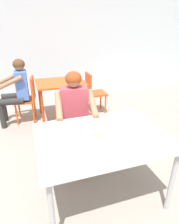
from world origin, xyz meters
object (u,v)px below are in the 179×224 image
at_px(diner_foreground, 75,111).
at_px(thali_tray, 103,135).
at_px(chair_foreground, 74,121).
at_px(chair_red_right, 93,90).
at_px(table_background_red, 60,86).
at_px(patron_background, 17,86).
at_px(chair_red_left, 28,96).
at_px(table_foreground, 102,141).

bearing_deg(diner_foreground, thali_tray, -81.76).
distance_m(chair_foreground, chair_red_right, 1.38).
bearing_deg(table_background_red, patron_background, 179.82).
xyz_separation_m(table_background_red, chair_red_left, (-0.61, 0.03, -0.15)).
xyz_separation_m(thali_tray, patron_background, (-0.83, 2.12, -0.04)).
height_order(table_foreground, chair_red_right, chair_red_right).
relative_size(chair_foreground, chair_red_left, 0.93).
distance_m(chair_red_right, patron_background, 1.47).
xyz_separation_m(diner_foreground, chair_red_left, (-0.56, 1.45, -0.22)).
bearing_deg(patron_background, chair_foreground, -57.92).
xyz_separation_m(table_foreground, chair_red_left, (-0.64, 2.14, -0.18)).
xyz_separation_m(thali_tray, chair_red_right, (0.62, 2.09, -0.25)).
xyz_separation_m(thali_tray, chair_red_left, (-0.66, 2.14, -0.26)).
height_order(chair_red_left, patron_background, patron_background).
bearing_deg(chair_red_right, chair_foreground, -120.70).
height_order(table_foreground, thali_tray, thali_tray).
bearing_deg(patron_background, table_background_red, -0.18).
relative_size(diner_foreground, table_background_red, 1.33).
bearing_deg(chair_foreground, thali_tray, -85.03).
xyz_separation_m(chair_foreground, diner_foreground, (-0.02, -0.22, 0.25)).
height_order(thali_tray, chair_red_left, chair_red_left).
height_order(table_foreground, chair_red_left, chair_red_left).
distance_m(chair_red_left, chair_red_right, 1.28).
distance_m(diner_foreground, chair_red_left, 1.57).
xyz_separation_m(chair_red_left, patron_background, (-0.18, -0.03, 0.22)).
bearing_deg(thali_tray, chair_red_left, 107.01).
relative_size(thali_tray, patron_background, 0.27).
height_order(chair_foreground, chair_red_left, chair_red_left).
distance_m(diner_foreground, table_background_red, 1.42).
bearing_deg(thali_tray, patron_background, 111.51).
relative_size(diner_foreground, patron_background, 1.01).
xyz_separation_m(thali_tray, chair_foreground, (-0.08, 0.91, -0.28)).
relative_size(chair_foreground, table_background_red, 0.88).
bearing_deg(chair_foreground, table_background_red, 88.22).
distance_m(table_foreground, chair_foreground, 0.93).
height_order(diner_foreground, chair_red_right, diner_foreground).
bearing_deg(chair_red_left, chair_red_right, -2.23).
bearing_deg(table_foreground, chair_red_left, 106.79).
xyz_separation_m(table_foreground, chair_red_right, (0.63, 2.09, -0.17)).
xyz_separation_m(table_foreground, diner_foreground, (-0.09, 0.69, 0.04)).
bearing_deg(chair_foreground, diner_foreground, -95.76).
xyz_separation_m(diner_foreground, patron_background, (-0.73, 1.42, -0.00)).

